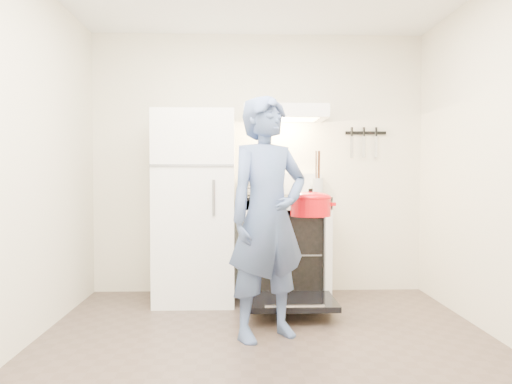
{
  "coord_description": "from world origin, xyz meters",
  "views": [
    {
      "loc": [
        -0.19,
        -3.07,
        1.14
      ],
      "look_at": [
        -0.05,
        1.0,
        1.0
      ],
      "focal_mm": 35.0,
      "sensor_mm": 36.0,
      "label": 1
    }
  ],
  "objects_px": {
    "refrigerator": "(196,207)",
    "person": "(268,218)",
    "stove_body": "(285,249)",
    "tea_kettle": "(254,179)",
    "dutch_oven": "(311,207)"
  },
  "relations": [
    {
      "from": "refrigerator",
      "to": "person",
      "type": "distance_m",
      "value": 1.22
    },
    {
      "from": "stove_body",
      "to": "person",
      "type": "bearing_deg",
      "value": -101.32
    },
    {
      "from": "tea_kettle",
      "to": "person",
      "type": "xyz_separation_m",
      "value": [
        0.06,
        -1.18,
        -0.26
      ]
    },
    {
      "from": "refrigerator",
      "to": "dutch_oven",
      "type": "distance_m",
      "value": 1.23
    },
    {
      "from": "person",
      "to": "dutch_oven",
      "type": "xyz_separation_m",
      "value": [
        0.34,
        0.26,
        0.06
      ]
    },
    {
      "from": "stove_body",
      "to": "dutch_oven",
      "type": "height_order",
      "value": "dutch_oven"
    },
    {
      "from": "refrigerator",
      "to": "tea_kettle",
      "type": "xyz_separation_m",
      "value": [
        0.53,
        0.12,
        0.25
      ]
    },
    {
      "from": "stove_body",
      "to": "person",
      "type": "distance_m",
      "value": 1.18
    },
    {
      "from": "tea_kettle",
      "to": "stove_body",
      "type": "bearing_deg",
      "value": -18.2
    },
    {
      "from": "tea_kettle",
      "to": "person",
      "type": "relative_size",
      "value": 0.18
    },
    {
      "from": "tea_kettle",
      "to": "dutch_oven",
      "type": "relative_size",
      "value": 0.82
    },
    {
      "from": "tea_kettle",
      "to": "person",
      "type": "bearing_deg",
      "value": -86.89
    },
    {
      "from": "stove_body",
      "to": "tea_kettle",
      "type": "distance_m",
      "value": 0.71
    },
    {
      "from": "dutch_oven",
      "to": "stove_body",
      "type": "bearing_deg",
      "value": 98.08
    },
    {
      "from": "stove_body",
      "to": "dutch_oven",
      "type": "bearing_deg",
      "value": -81.92
    }
  ]
}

